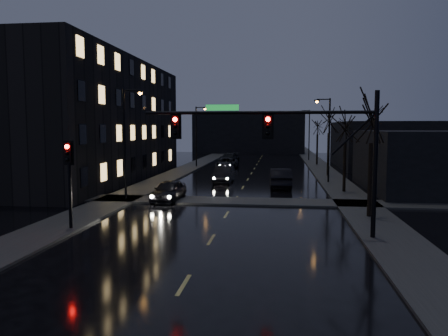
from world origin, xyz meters
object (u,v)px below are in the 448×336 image
(oncoming_car_a, at_px, (169,191))
(oncoming_car_b, at_px, (224,175))
(oncoming_car_d, at_px, (229,159))
(lead_car, at_px, (280,178))
(oncoming_car_c, at_px, (227,163))

(oncoming_car_a, bearing_deg, oncoming_car_b, 79.36)
(oncoming_car_d, bearing_deg, lead_car, -65.50)
(oncoming_car_a, height_order, oncoming_car_c, oncoming_car_a)
(oncoming_car_a, relative_size, oncoming_car_c, 0.87)
(oncoming_car_b, bearing_deg, lead_car, -26.36)
(oncoming_car_c, distance_m, oncoming_car_d, 7.19)
(oncoming_car_a, bearing_deg, lead_car, 48.24)
(oncoming_car_a, distance_m, oncoming_car_c, 24.66)
(oncoming_car_b, distance_m, oncoming_car_c, 13.70)
(oncoming_car_d, distance_m, lead_car, 24.72)
(oncoming_car_a, bearing_deg, oncoming_car_d, 91.34)
(oncoming_car_c, xyz_separation_m, oncoming_car_d, (-0.59, 7.17, 0.09))
(oncoming_car_a, relative_size, oncoming_car_d, 0.81)
(oncoming_car_b, relative_size, oncoming_car_d, 0.84)
(oncoming_car_b, bearing_deg, oncoming_car_c, 96.53)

